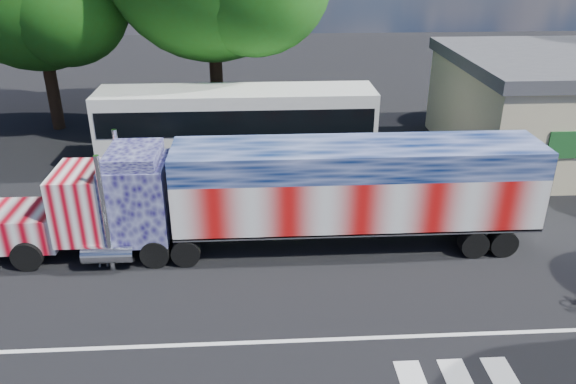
{
  "coord_description": "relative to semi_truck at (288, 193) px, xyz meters",
  "views": [
    {
      "loc": [
        -1.08,
        -15.67,
        10.6
      ],
      "look_at": [
        0.0,
        3.0,
        1.9
      ],
      "focal_mm": 35.0,
      "sensor_mm": 36.0,
      "label": 1
    }
  ],
  "objects": [
    {
      "name": "ground",
      "position": [
        0.05,
        -2.33,
        -2.18
      ],
      "size": [
        100.0,
        100.0,
        0.0
      ],
      "primitive_type": "plane",
      "color": "black"
    },
    {
      "name": "lane_markings",
      "position": [
        1.76,
        -6.09,
        -2.17
      ],
      "size": [
        30.0,
        2.67,
        0.01
      ],
      "color": "silver",
      "rests_on": "ground"
    },
    {
      "name": "semi_truck",
      "position": [
        0.0,
        0.0,
        0.0
      ],
      "size": [
        19.85,
        3.14,
        4.23
      ],
      "color": "black",
      "rests_on": "ground"
    },
    {
      "name": "coach_bus",
      "position": [
        -1.98,
        8.06,
        -0.19
      ],
      "size": [
        13.21,
        3.07,
        3.84
      ],
      "color": "silver",
      "rests_on": "ground"
    },
    {
      "name": "woman",
      "position": [
        -6.48,
        -0.98,
        -1.43
      ],
      "size": [
        0.57,
        0.4,
        1.49
      ],
      "primitive_type": "imported",
      "rotation": [
        0.0,
        0.0,
        0.07
      ],
      "color": "slate",
      "rests_on": "ground"
    }
  ]
}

